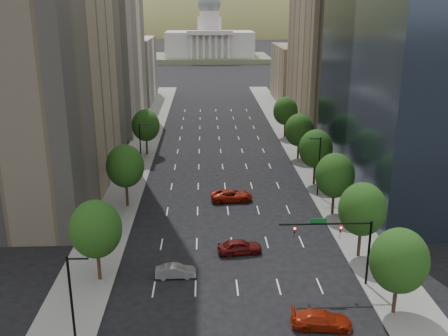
{
  "coord_description": "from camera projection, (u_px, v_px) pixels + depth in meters",
  "views": [
    {
      "loc": [
        -3.07,
        -14.39,
        26.88
      ],
      "look_at": [
        -0.76,
        44.3,
        8.0
      ],
      "focal_mm": 40.56,
      "sensor_mm": 36.0,
      "label": 1
    }
  ],
  "objects": [
    {
      "name": "tree_right_2",
      "position": [
        335.0,
        175.0,
        66.5
      ],
      "size": [
        5.2,
        5.2,
        8.61
      ],
      "color": "#382316",
      "rests_on": "ground"
    },
    {
      "name": "tree_left_1",
      "position": [
        125.0,
        166.0,
        69.15
      ],
      "size": [
        5.2,
        5.2,
        8.97
      ],
      "color": "#382316",
      "rests_on": "ground"
    },
    {
      "name": "tree_right_3",
      "position": [
        316.0,
        149.0,
        77.83
      ],
      "size": [
        5.2,
        5.2,
        8.89
      ],
      "color": "#382316",
      "rests_on": "ground"
    },
    {
      "name": "foothills",
      "position": [
        235.0,
        62.0,
        605.08
      ],
      "size": [
        720.0,
        413.0,
        263.0
      ],
      "color": "olive",
      "rests_on": "ground"
    },
    {
      "name": "tree_right_1",
      "position": [
        362.0,
        209.0,
        55.05
      ],
      "size": [
        5.2,
        5.2,
        8.75
      ],
      "color": "#382316",
      "rests_on": "ground"
    },
    {
      "name": "sidewalk_left",
      "position": [
        125.0,
        187.0,
        78.51
      ],
      "size": [
        6.0,
        200.0,
        0.15
      ],
      "primitive_type": "cube",
      "color": "slate",
      "rests_on": "ground"
    },
    {
      "name": "car_red_far",
      "position": [
        232.0,
        195.0,
        72.82
      ],
      "size": [
        6.18,
        3.21,
        1.66
      ],
      "primitive_type": "imported",
      "rotation": [
        0.0,
        0.0,
        1.65
      ],
      "color": "maroon",
      "rests_on": "ground"
    },
    {
      "name": "tree_right_5",
      "position": [
        285.0,
        111.0,
        106.41
      ],
      "size": [
        5.2,
        5.2,
        8.75
      ],
      "color": "#382316",
      "rests_on": "ground"
    },
    {
      "name": "capitol",
      "position": [
        210.0,
        43.0,
        256.95
      ],
      "size": [
        60.0,
        40.0,
        35.2
      ],
      "color": "#596647",
      "rests_on": "ground"
    },
    {
      "name": "traffic_signal",
      "position": [
        345.0,
        239.0,
        49.38
      ],
      "size": [
        9.12,
        0.4,
        7.38
      ],
      "color": "black",
      "rests_on": "ground"
    },
    {
      "name": "tree_left_2",
      "position": [
        146.0,
        125.0,
        93.97
      ],
      "size": [
        5.2,
        5.2,
        8.68
      ],
      "color": "#382316",
      "rests_on": "ground"
    },
    {
      "name": "filler_right",
      "position": [
        300.0,
        74.0,
        147.04
      ],
      "size": [
        14.0,
        26.0,
        16.0
      ],
      "primitive_type": "cube",
      "color": "#8C7759",
      "rests_on": "ground"
    },
    {
      "name": "sidewalk_right",
      "position": [
        323.0,
        184.0,
        79.67
      ],
      "size": [
        6.0,
        200.0,
        0.15
      ],
      "primitive_type": "cube",
      "color": "slate",
      "rests_on": "ground"
    },
    {
      "name": "tree_right_4",
      "position": [
        299.0,
        130.0,
        91.28
      ],
      "size": [
        5.2,
        5.2,
        8.46
      ],
      "color": "#382316",
      "rests_on": "ground"
    },
    {
      "name": "tree_right_0",
      "position": [
        399.0,
        261.0,
        44.69
      ],
      "size": [
        5.2,
        5.2,
        8.39
      ],
      "color": "#382316",
      "rests_on": "ground"
    },
    {
      "name": "streetlight_ln",
      "position": [
        141.0,
        148.0,
        81.88
      ],
      "size": [
        1.7,
        0.2,
        9.0
      ],
      "color": "black",
      "rests_on": "ground"
    },
    {
      "name": "car_red_near",
      "position": [
        321.0,
        320.0,
        44.08
      ],
      "size": [
        5.5,
        2.68,
        1.54
      ],
      "primitive_type": "imported",
      "rotation": [
        0.0,
        0.0,
        1.47
      ],
      "color": "#99220B",
      "rests_on": "ground"
    },
    {
      "name": "parking_tan_right",
      "position": [
        329.0,
        61.0,
        113.51
      ],
      "size": [
        14.0,
        30.0,
        30.0
      ],
      "primitive_type": "cube",
      "color": "#8C7759",
      "rests_on": "ground"
    },
    {
      "name": "tree_left_0",
      "position": [
        96.0,
        229.0,
        50.19
      ],
      "size": [
        5.2,
        5.2,
        8.75
      ],
      "color": "#382316",
      "rests_on": "ground"
    },
    {
      "name": "car_silver",
      "position": [
        176.0,
        271.0,
        52.33
      ],
      "size": [
        4.25,
        1.64,
        1.38
      ],
      "primitive_type": "imported",
      "rotation": [
        0.0,
        0.0,
        1.61
      ],
      "color": "gray",
      "rests_on": "ground"
    },
    {
      "name": "streetlight_rn",
      "position": [
        319.0,
        165.0,
        73.37
      ],
      "size": [
        1.7,
        0.2,
        9.0
      ],
      "color": "black",
      "rests_on": "ground"
    },
    {
      "name": "midrise_cream_left",
      "position": [
        106.0,
        49.0,
        113.72
      ],
      "size": [
        14.0,
        30.0,
        35.0
      ],
      "primitive_type": "cube",
      "color": "beige",
      "rests_on": "ground"
    },
    {
      "name": "car_maroon",
      "position": [
        240.0,
        247.0,
        57.32
      ],
      "size": [
        5.22,
        2.65,
        1.7
      ],
      "primitive_type": "imported",
      "rotation": [
        0.0,
        0.0,
        1.7
      ],
      "color": "#540F0E",
      "rests_on": "ground"
    },
    {
      "name": "streetlight_ls",
      "position": [
        73.0,
        305.0,
        39.07
      ],
      "size": [
        1.7,
        0.2,
        9.0
      ],
      "color": "black",
      "rests_on": "ground"
    },
    {
      "name": "filler_left",
      "position": [
        129.0,
        70.0,
        147.71
      ],
      "size": [
        14.0,
        26.0,
        18.0
      ],
      "primitive_type": "cube",
      "color": "beige",
      "rests_on": "ground"
    }
  ]
}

